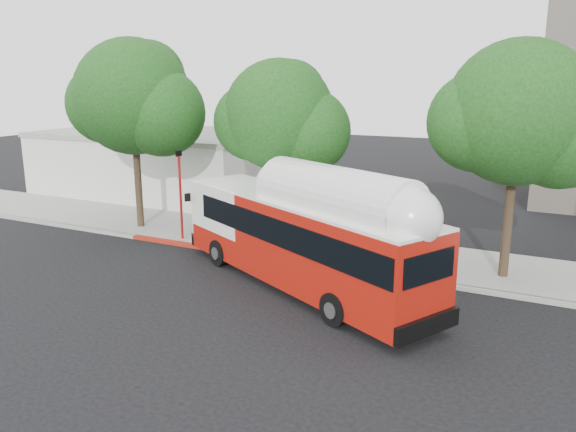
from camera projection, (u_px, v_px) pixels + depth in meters
ground at (230, 290)px, 20.99m from camera, size 120.00×120.00×0.00m
sidewalk at (303, 244)px, 26.63m from camera, size 60.00×5.00×0.15m
curb_strip at (278, 259)px, 24.37m from camera, size 60.00×0.30×0.15m
red_curb_segment at (220, 250)px, 25.66m from camera, size 10.00×0.32×0.16m
street_tree_left at (141, 102)px, 27.96m from camera, size 6.67×5.80×9.74m
street_tree_mid at (288, 120)px, 25.13m from camera, size 5.75×5.00×8.62m
street_tree_right at (531, 119)px, 20.53m from camera, size 6.21×5.40×9.18m
low_commercial_bldg at (165, 162)px, 38.72m from camera, size 16.20×10.20×4.25m
transit_bus at (301, 241)px, 20.87m from camera, size 12.74×8.05×3.90m
signal_pole at (181, 196)px, 26.77m from camera, size 0.13×0.42×4.42m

